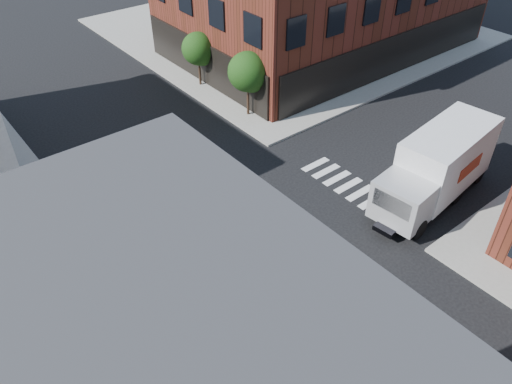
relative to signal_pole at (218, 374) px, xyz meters
name	(u,v)px	position (x,y,z in m)	size (l,w,h in m)	color
ground	(253,238)	(6.72, 6.68, -2.86)	(120.00, 120.00, 0.00)	black
sidewalk_ne	(288,28)	(27.72, 27.68, -2.78)	(30.00, 30.00, 0.15)	gray
tree_near	(249,74)	(14.28, 16.65, 0.30)	(2.69, 2.69, 4.49)	black
tree_far	(199,50)	(14.28, 22.65, 0.02)	(2.43, 2.43, 4.07)	black
signal_pole	(218,374)	(0.00, 0.00, 0.00)	(1.29, 1.24, 4.60)	black
box_truck	(438,167)	(16.48, 3.11, -0.78)	(9.01, 3.63, 3.99)	silver
traffic_cone	(228,378)	(1.02, 0.98, -2.50)	(0.44, 0.44, 0.74)	#F4400A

